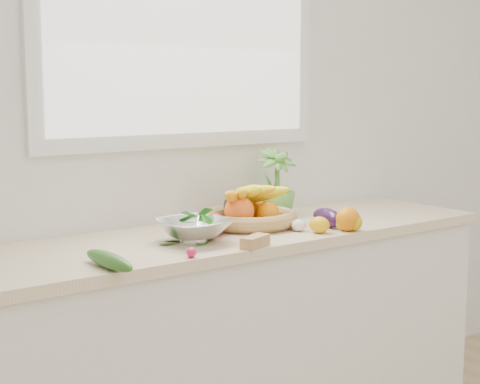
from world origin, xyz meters
TOP-DOWN VIEW (x-y plane):
  - back_wall at (0.00, 2.25)m, footprint 4.50×0.02m
  - counter_cabinet at (0.00, 1.95)m, footprint 2.20×0.58m
  - countertop at (0.00, 1.95)m, footprint 2.24×0.62m
  - window_frame at (0.00, 2.23)m, footprint 1.30×0.03m
  - window_pane at (0.00, 2.21)m, footprint 1.18×0.01m
  - orange_loose at (0.38, 1.69)m, footprint 0.12×0.12m
  - lemon_a at (0.27, 1.72)m, footprint 0.09×0.10m
  - lemon_b at (0.40, 1.68)m, footprint 0.09×0.10m
  - lemon_c at (0.38, 1.70)m, footprint 0.09×0.09m
  - apple at (-0.08, 1.92)m, footprint 0.11×0.11m
  - ginger at (-0.08, 1.67)m, footprint 0.13×0.09m
  - garlic_a at (0.23, 1.94)m, footprint 0.06×0.06m
  - garlic_b at (0.45, 1.87)m, footprint 0.07×0.07m
  - garlic_c at (0.23, 1.80)m, footprint 0.06×0.06m
  - eggplant at (0.38, 1.80)m, footprint 0.10×0.19m
  - cucumber at (-0.61, 1.70)m, footprint 0.06×0.28m
  - radish at (-0.34, 1.67)m, footprint 0.03×0.03m
  - potted_herb at (0.36, 2.10)m, footprint 0.19×0.19m
  - fruit_basket at (0.13, 1.99)m, footprint 0.46×0.46m
  - colander_with_spinach at (-0.20, 1.87)m, footprint 0.26×0.26m

SIDE VIEW (x-z plane):
  - counter_cabinet at x=0.00m, z-range 0.00..0.86m
  - countertop at x=0.00m, z-range 0.86..0.90m
  - radish at x=-0.34m, z-range 0.90..0.93m
  - ginger at x=-0.08m, z-range 0.90..0.94m
  - garlic_a at x=0.23m, z-range 0.90..0.94m
  - garlic_c at x=0.23m, z-range 0.90..0.95m
  - garlic_b at x=0.45m, z-range 0.90..0.95m
  - cucumber at x=-0.61m, z-range 0.90..0.95m
  - lemon_c at x=0.38m, z-range 0.90..0.95m
  - lemon_a at x=0.27m, z-range 0.90..0.96m
  - lemon_b at x=0.40m, z-range 0.90..0.97m
  - eggplant at x=0.38m, z-range 0.90..0.97m
  - apple at x=-0.08m, z-range 0.90..0.99m
  - orange_loose at x=0.38m, z-range 0.90..0.99m
  - fruit_basket at x=0.13m, z-range 0.86..1.05m
  - colander_with_spinach at x=-0.20m, z-range 0.90..1.03m
  - potted_herb at x=0.36m, z-range 0.88..1.19m
  - back_wall at x=0.00m, z-range 0.00..2.70m
  - window_frame at x=0.00m, z-range 1.20..2.30m
  - window_pane at x=0.00m, z-range 1.26..2.24m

